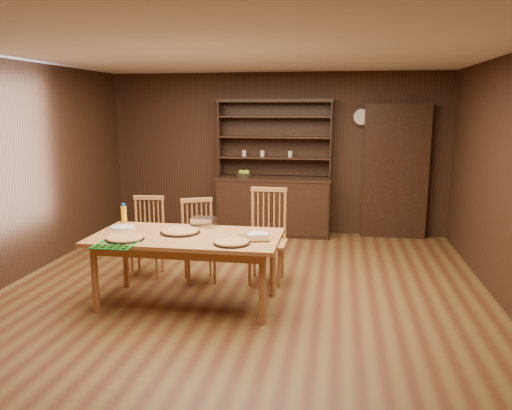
% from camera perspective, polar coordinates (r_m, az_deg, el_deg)
% --- Properties ---
extents(floor, '(6.00, 6.00, 0.00)m').
position_cam_1_polar(floor, '(5.63, -1.74, -10.23)').
color(floor, brown).
rests_on(floor, ground).
extents(room_shell, '(6.00, 6.00, 6.00)m').
position_cam_1_polar(room_shell, '(5.27, -1.84, 5.98)').
color(room_shell, white).
rests_on(room_shell, floor).
extents(china_hutch, '(1.84, 0.52, 2.17)m').
position_cam_1_polar(china_hutch, '(8.10, 2.05, 0.77)').
color(china_hutch, black).
rests_on(china_hutch, floor).
extents(doorway, '(1.00, 0.18, 2.10)m').
position_cam_1_polar(doorway, '(8.15, 15.60, 3.67)').
color(doorway, black).
rests_on(doorway, floor).
extents(wall_clock, '(0.30, 0.05, 0.30)m').
position_cam_1_polar(wall_clock, '(8.11, 11.96, 9.83)').
color(wall_clock, black).
rests_on(wall_clock, room_shell).
extents(dining_table, '(1.94, 0.97, 0.75)m').
position_cam_1_polar(dining_table, '(5.23, -7.93, -4.28)').
color(dining_table, '#B96E40').
rests_on(dining_table, floor).
extents(chair_left, '(0.44, 0.42, 0.97)m').
position_cam_1_polar(chair_left, '(6.32, -12.23, -3.20)').
color(chair_left, '#C37F42').
rests_on(chair_left, floor).
extents(chair_center, '(0.53, 0.52, 0.98)m').
position_cam_1_polar(chair_center, '(6.01, -6.59, -3.70)').
color(chair_center, '#C37F42').
rests_on(chair_center, floor).
extents(chair_right, '(0.46, 0.44, 1.11)m').
position_cam_1_polar(chair_right, '(5.94, 1.33, -3.10)').
color(chair_right, '#C37F42').
rests_on(chair_right, floor).
extents(pizza_left, '(0.39, 0.39, 0.04)m').
position_cam_1_polar(pizza_left, '(5.15, -14.75, -3.69)').
color(pizza_left, black).
rests_on(pizza_left, dining_table).
extents(pizza_right, '(0.36, 0.36, 0.04)m').
position_cam_1_polar(pizza_right, '(4.83, -2.81, -4.27)').
color(pizza_right, black).
rests_on(pizza_right, dining_table).
extents(pizza_center, '(0.42, 0.42, 0.04)m').
position_cam_1_polar(pizza_center, '(5.31, -8.67, -2.99)').
color(pizza_center, black).
rests_on(pizza_center, dining_table).
extents(cooling_rack, '(0.40, 0.40, 0.02)m').
position_cam_1_polar(cooling_rack, '(4.99, -15.71, -4.30)').
color(cooling_rack, '#0B9A2A').
rests_on(cooling_rack, dining_table).
extents(plate_left, '(0.28, 0.28, 0.02)m').
position_cam_1_polar(plate_left, '(5.67, -14.97, -2.43)').
color(plate_left, silver).
rests_on(plate_left, dining_table).
extents(plate_right, '(0.24, 0.24, 0.02)m').
position_cam_1_polar(plate_right, '(5.16, 0.24, -3.37)').
color(plate_right, silver).
rests_on(plate_right, dining_table).
extents(foil_dish, '(0.27, 0.20, 0.10)m').
position_cam_1_polar(foil_dish, '(5.56, -5.98, -1.92)').
color(foil_dish, white).
rests_on(foil_dish, dining_table).
extents(juice_bottle, '(0.06, 0.06, 0.23)m').
position_cam_1_polar(juice_bottle, '(5.82, -14.86, -1.05)').
color(juice_bottle, '#FF9C0D').
rests_on(juice_bottle, dining_table).
extents(pot_holder_a, '(0.27, 0.27, 0.02)m').
position_cam_1_polar(pot_holder_a, '(4.99, 0.20, -3.88)').
color(pot_holder_a, '#A3121B').
rests_on(pot_holder_a, dining_table).
extents(pot_holder_b, '(0.20, 0.20, 0.01)m').
position_cam_1_polar(pot_holder_b, '(5.06, -1.09, -3.68)').
color(pot_holder_b, '#A3121B').
rests_on(pot_holder_b, dining_table).
extents(fruit_bowl, '(0.27, 0.27, 0.12)m').
position_cam_1_polar(fruit_bowl, '(8.05, -1.38, 3.52)').
color(fruit_bowl, black).
rests_on(fruit_bowl, china_hutch).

